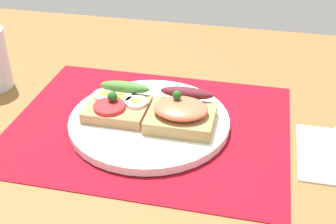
# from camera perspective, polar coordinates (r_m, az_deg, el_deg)

# --- Properties ---
(ground_plane) EXTENTS (1.20, 0.90, 0.03)m
(ground_plane) POSITION_cam_1_polar(r_m,az_deg,el_deg) (0.72, -2.34, -2.88)
(ground_plane) COLOR brown
(placemat) EXTENTS (0.43, 0.34, 0.00)m
(placemat) POSITION_cam_1_polar(r_m,az_deg,el_deg) (0.71, -2.37, -1.72)
(placemat) COLOR maroon
(placemat) RESTS_ON ground_plane
(plate) EXTENTS (0.25, 0.25, 0.01)m
(plate) POSITION_cam_1_polar(r_m,az_deg,el_deg) (0.70, -2.38, -1.19)
(plate) COLOR white
(plate) RESTS_ON placemat
(sandwich_egg_tomato) EXTENTS (0.10, 0.10, 0.04)m
(sandwich_egg_tomato) POSITION_cam_1_polar(r_m,az_deg,el_deg) (0.71, -6.39, 0.95)
(sandwich_egg_tomato) COLOR #AE7B4E
(sandwich_egg_tomato) RESTS_ON plate
(sandwich_salmon) EXTENTS (0.10, 0.10, 0.05)m
(sandwich_salmon) POSITION_cam_1_polar(r_m,az_deg,el_deg) (0.68, 1.72, -0.02)
(sandwich_salmon) COLOR #A88850
(sandwich_salmon) RESTS_ON plate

